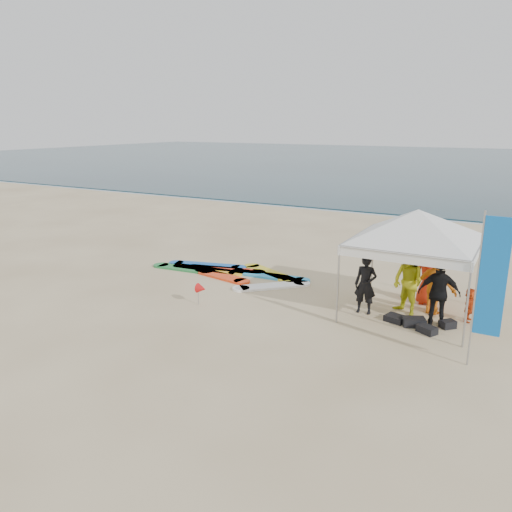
{
  "coord_description": "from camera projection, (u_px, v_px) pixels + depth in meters",
  "views": [
    {
      "loc": [
        7.33,
        -9.94,
        5.04
      ],
      "look_at": [
        0.36,
        2.6,
        1.2
      ],
      "focal_mm": 35.0,
      "sensor_mm": 36.0,
      "label": 1
    }
  ],
  "objects": [
    {
      "name": "person_black_b",
      "position": [
        439.0,
        293.0,
        12.61
      ],
      "size": [
        1.08,
        0.59,
        1.74
      ],
      "primitive_type": "imported",
      "rotation": [
        0.0,
        0.0,
        3.31
      ],
      "color": "black",
      "rests_on": "ground"
    },
    {
      "name": "gear_pile",
      "position": [
        417.0,
        323.0,
        12.73
      ],
      "size": [
        1.78,
        1.04,
        0.22
      ],
      "color": "black",
      "rests_on": "ground"
    },
    {
      "name": "ocean",
      "position": [
        471.0,
        163.0,
        63.78
      ],
      "size": [
        160.0,
        84.0,
        0.08
      ],
      "primitive_type": "cube",
      "color": "#0C2633",
      "rests_on": "ground"
    },
    {
      "name": "person_orange_a",
      "position": [
        435.0,
        282.0,
        13.44
      ],
      "size": [
        1.22,
        0.79,
        1.79
      ],
      "primitive_type": "imported",
      "rotation": [
        0.0,
        0.0,
        3.03
      ],
      "color": "#D26212",
      "rests_on": "ground"
    },
    {
      "name": "person_seated",
      "position": [
        470.0,
        305.0,
        12.99
      ],
      "size": [
        0.37,
        0.87,
        0.91
      ],
      "primitive_type": "imported",
      "rotation": [
        0.0,
        0.0,
        1.45
      ],
      "color": "#C83C11",
      "rests_on": "ground"
    },
    {
      "name": "marker_pennant",
      "position": [
        202.0,
        289.0,
        14.11
      ],
      "size": [
        0.28,
        0.28,
        0.64
      ],
      "color": "#A5A5A8",
      "rests_on": "ground"
    },
    {
      "name": "shoreline_foam",
      "position": [
        383.0,
        214.0,
        28.5
      ],
      "size": [
        160.0,
        1.2,
        0.01
      ],
      "primitive_type": "cube",
      "color": "silver",
      "rests_on": "ground"
    },
    {
      "name": "person_black_a",
      "position": [
        366.0,
        284.0,
        13.47
      ],
      "size": [
        0.62,
        0.43,
        1.63
      ],
      "primitive_type": "imported",
      "rotation": [
        0.0,
        0.0,
        0.06
      ],
      "color": "black",
      "rests_on": "ground"
    },
    {
      "name": "person_yellow",
      "position": [
        408.0,
        282.0,
        13.37
      ],
      "size": [
        1.11,
        1.05,
        1.8
      ],
      "primitive_type": "imported",
      "rotation": [
        0.0,
        0.0,
        -0.57
      ],
      "color": "#C9CD1D",
      "rests_on": "ground"
    },
    {
      "name": "ground",
      "position": [
        196.0,
        320.0,
        13.14
      ],
      "size": [
        120.0,
        120.0,
        0.0
      ],
      "primitive_type": "plane",
      "color": "beige",
      "rests_on": "ground"
    },
    {
      "name": "surfboard_spread",
      "position": [
        232.0,
        273.0,
        17.21
      ],
      "size": [
        5.55,
        2.81,
        0.07
      ],
      "color": "yellow",
      "rests_on": "ground"
    },
    {
      "name": "feather_flag",
      "position": [
        491.0,
        279.0,
        10.1
      ],
      "size": [
        0.57,
        0.04,
        3.36
      ],
      "color": "#A5A5A8",
      "rests_on": "ground"
    },
    {
      "name": "person_orange_b",
      "position": [
        429.0,
        276.0,
        14.14
      ],
      "size": [
        0.91,
        0.68,
        1.7
      ],
      "primitive_type": "imported",
      "rotation": [
        0.0,
        0.0,
        3.32
      ],
      "color": "red",
      "rests_on": "ground"
    },
    {
      "name": "canopy_tent",
      "position": [
        418.0,
        210.0,
        12.86
      ],
      "size": [
        4.36,
        4.36,
        3.29
      ],
      "color": "#A5A5A8",
      "rests_on": "ground"
    }
  ]
}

